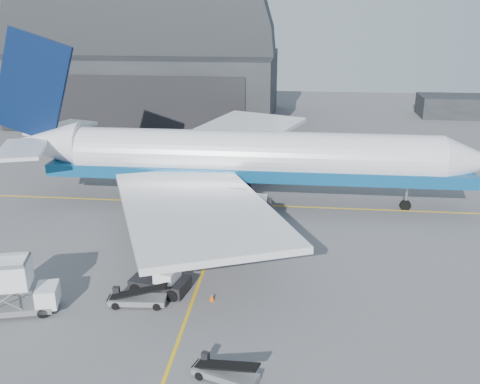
# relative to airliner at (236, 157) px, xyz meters

# --- Properties ---
(ground) EXTENTS (200.00, 200.00, 0.00)m
(ground) POSITION_rel_airliner_xyz_m (-0.91, -20.40, -5.27)
(ground) COLOR #565659
(ground) RESTS_ON ground
(taxi_lines) EXTENTS (80.00, 42.12, 0.02)m
(taxi_lines) POSITION_rel_airliner_xyz_m (-0.91, -7.73, -5.26)
(taxi_lines) COLOR gold
(taxi_lines) RESTS_ON ground
(hangar) EXTENTS (50.00, 28.30, 28.00)m
(hangar) POSITION_rel_airliner_xyz_m (-22.91, 44.55, 4.27)
(hangar) COLOR black
(hangar) RESTS_ON ground
(distant_bldg_a) EXTENTS (14.00, 8.00, 4.00)m
(distant_bldg_a) POSITION_rel_airliner_xyz_m (37.09, 51.60, -5.27)
(distant_bldg_a) COLOR black
(distant_bldg_a) RESTS_ON ground
(airliner) EXTENTS (53.64, 52.01, 18.82)m
(airliner) POSITION_rel_airliner_xyz_m (0.00, 0.00, 0.00)
(airliner) COLOR white
(airliner) RESTS_ON ground
(catering_truck) EXTENTS (6.16, 3.54, 3.99)m
(catering_truck) POSITION_rel_airliner_xyz_m (-13.30, -23.65, -3.25)
(catering_truck) COLOR slate
(catering_truck) RESTS_ON ground
(pushback_tug) EXTENTS (4.69, 3.29, 1.99)m
(pushback_tug) POSITION_rel_airliner_xyz_m (-3.54, -19.50, -4.52)
(pushback_tug) COLOR black
(pushback_tug) RESTS_ON ground
(belt_loader_a) EXTENTS (4.45, 1.80, 1.68)m
(belt_loader_a) POSITION_rel_airliner_xyz_m (-4.85, -21.67, -4.75)
(belt_loader_a) COLOR slate
(belt_loader_a) RESTS_ON ground
(belt_loader_b) EXTENTS (4.21, 2.51, 1.58)m
(belt_loader_b) POSITION_rel_airliner_xyz_m (2.65, -29.19, -4.78)
(belt_loader_b) COLOR slate
(belt_loader_b) RESTS_ON ground
(traffic_cone) EXTENTS (0.36, 0.36, 0.52)m
(traffic_cone) POSITION_rel_airliner_xyz_m (0.51, -20.47, -5.02)
(traffic_cone) COLOR #FE5208
(traffic_cone) RESTS_ON ground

